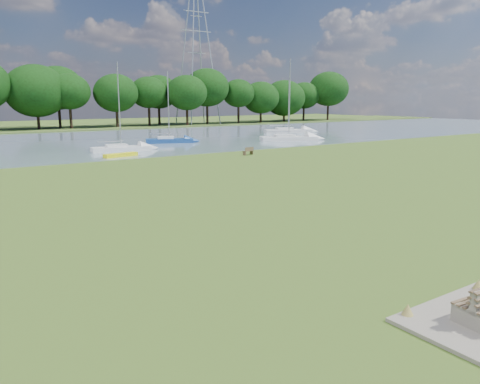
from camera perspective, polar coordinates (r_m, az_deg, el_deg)
ground at (r=23.11m, az=-3.76°, el=-2.54°), size 220.00×220.00×0.00m
river at (r=62.68m, az=-23.61°, el=5.33°), size 220.00×40.00×0.10m
far_bank at (r=92.27m, az=-27.11°, el=6.66°), size 220.00×20.00×0.40m
riverbank_bench at (r=46.74m, az=1.04°, el=5.02°), size 1.33×0.70×0.79m
kayak at (r=46.38m, az=-14.34°, el=4.40°), size 3.48×1.48×0.34m
pylon at (r=103.10m, az=-5.35°, el=19.18°), size 7.00×4.91×31.39m
tree_line at (r=89.12m, az=-23.26°, el=11.35°), size 153.64×9.72×11.76m
sailboat_0 at (r=51.36m, az=-14.37°, el=5.37°), size 6.26×2.32×9.18m
sailboat_3 at (r=59.68m, az=-8.68°, el=6.43°), size 6.00×3.60×8.77m
sailboat_5 at (r=62.72m, az=5.90°, el=6.72°), size 7.68×4.99×10.56m
sailboat_6 at (r=77.05m, az=5.82°, el=7.56°), size 7.82×5.03×8.43m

